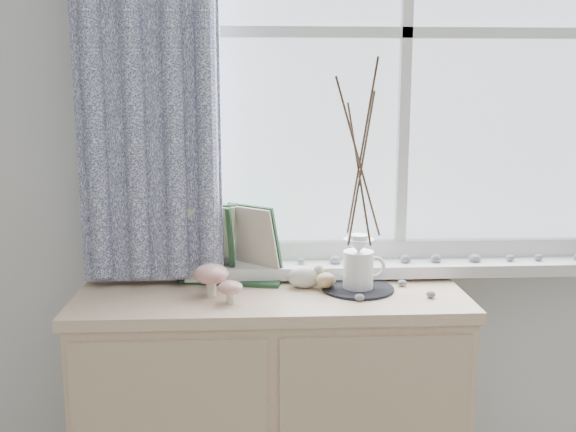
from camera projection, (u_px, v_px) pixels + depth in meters
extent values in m
cube|color=silver|center=(313.00, 141.00, 2.15)|extent=(4.00, 0.04, 2.60)
cube|color=white|center=(405.00, 33.00, 2.10)|extent=(1.30, 0.01, 1.40)
cube|color=silver|center=(403.00, 267.00, 2.17)|extent=(1.45, 0.16, 0.04)
cube|color=#0A1339|center=(146.00, 19.00, 1.93)|extent=(0.44, 0.06, 1.61)
cube|color=beige|center=(272.00, 424.00, 2.07)|extent=(1.17, 0.43, 0.81)
cube|color=beige|center=(271.00, 298.00, 1.99)|extent=(1.20, 0.45, 0.03)
cylinder|color=silver|center=(211.00, 285.00, 1.94)|extent=(0.03, 0.03, 0.07)
ellipsoid|color=#9C1B05|center=(211.00, 274.00, 1.94)|extent=(0.11, 0.11, 0.06)
cylinder|color=silver|center=(230.00, 296.00, 1.88)|extent=(0.03, 0.03, 0.05)
ellipsoid|color=#9C1B05|center=(230.00, 287.00, 1.87)|extent=(0.07, 0.07, 0.04)
ellipsoid|color=tan|center=(326.00, 280.00, 2.00)|extent=(0.06, 0.05, 0.08)
ellipsoid|color=tan|center=(311.00, 274.00, 2.07)|extent=(0.06, 0.05, 0.08)
cylinder|color=black|center=(358.00, 289.00, 2.01)|extent=(0.23, 0.23, 0.01)
cylinder|color=white|center=(358.00, 270.00, 2.00)|extent=(0.12, 0.12, 0.12)
cone|color=white|center=(359.00, 245.00, 1.98)|extent=(0.10, 0.10, 0.04)
cylinder|color=white|center=(359.00, 239.00, 1.98)|extent=(0.06, 0.06, 0.03)
torus|color=white|center=(375.00, 267.00, 2.00)|extent=(0.07, 0.03, 0.07)
ellipsoid|color=gray|center=(360.00, 298.00, 1.90)|extent=(0.03, 0.03, 0.02)
ellipsoid|color=gray|center=(364.00, 282.00, 2.06)|extent=(0.03, 0.03, 0.02)
ellipsoid|color=gray|center=(431.00, 294.00, 1.93)|extent=(0.03, 0.03, 0.02)
ellipsoid|color=gray|center=(325.00, 279.00, 2.09)|extent=(0.03, 0.03, 0.02)
ellipsoid|color=gray|center=(402.00, 283.00, 2.05)|extent=(0.03, 0.03, 0.02)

